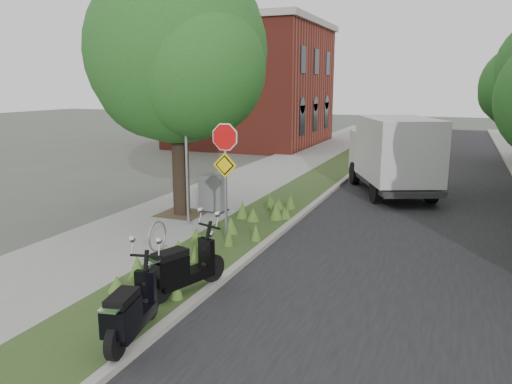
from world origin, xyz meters
TOP-DOWN VIEW (x-y plane):
  - ground at (0.00, 0.00)m, footprint 120.00×120.00m
  - sidewalk_near at (-4.25, 10.00)m, footprint 3.50×60.00m
  - verge at (-1.50, 10.00)m, footprint 2.00×60.00m
  - kerb_near at (-0.50, 10.00)m, footprint 0.20×60.00m
  - road at (3.00, 10.00)m, footprint 7.00×60.00m
  - street_tree_main at (-4.08, 2.86)m, footprint 6.21×5.54m
  - bare_post at (-3.20, 1.80)m, footprint 0.08×0.08m
  - bike_hoop at (-2.70, -0.60)m, footprint 0.06×0.78m
  - sign_assembly at (-1.40, 0.58)m, footprint 0.94×0.08m
  - brick_building at (-9.50, 22.00)m, footprint 9.40×10.40m
  - scooter_near at (-0.88, -2.67)m, footprint 0.84×1.91m
  - scooter_far at (-0.64, -4.59)m, footprint 0.66×1.89m
  - box_truck at (1.70, 8.84)m, footprint 4.15×5.95m
  - utility_cabinet at (-3.26, 3.50)m, footprint 0.90×0.61m

SIDE VIEW (x-z plane):
  - ground at x=0.00m, z-range 0.00..0.00m
  - road at x=3.00m, z-range 0.00..0.01m
  - sidewalk_near at x=-4.25m, z-range 0.00..0.12m
  - verge at x=-1.50m, z-range 0.00..0.12m
  - kerb_near at x=-0.50m, z-range 0.00..0.13m
  - bike_hoop at x=-2.70m, z-range 0.11..0.88m
  - scooter_far at x=-0.64m, z-range 0.11..1.02m
  - scooter_near at x=-0.88m, z-range 0.11..1.05m
  - utility_cabinet at x=-3.26m, z-range 0.10..1.28m
  - box_truck at x=1.70m, z-range 0.38..2.90m
  - bare_post at x=-3.20m, z-range 0.12..4.12m
  - sign_assembly at x=-1.40m, z-range 0.72..3.94m
  - brick_building at x=-9.50m, z-range 0.06..8.36m
  - street_tree_main at x=-4.08m, z-range 0.97..8.63m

